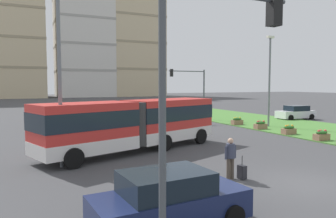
% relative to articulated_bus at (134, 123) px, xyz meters
% --- Properties ---
extents(ground_plane, '(260.00, 260.00, 0.00)m').
position_rel_articulated_bus_xyz_m(ground_plane, '(4.13, -8.92, -1.65)').
color(ground_plane, '#424244').
extents(grass_median, '(10.00, 70.00, 0.08)m').
position_rel_articulated_bus_xyz_m(grass_median, '(17.37, 1.08, -1.61)').
color(grass_median, '#4C8438').
rests_on(grass_median, ground_plane).
extents(articulated_bus, '(11.90, 6.37, 3.00)m').
position_rel_articulated_bus_xyz_m(articulated_bus, '(0.00, 0.00, 0.00)').
color(articulated_bus, red).
rests_on(articulated_bus, ground).
extents(car_white_van, '(4.47, 2.18, 1.58)m').
position_rel_articulated_bus_xyz_m(car_white_van, '(22.40, 9.21, -0.90)').
color(car_white_van, silver).
rests_on(car_white_van, ground).
extents(car_maroon_sedan, '(4.52, 2.28, 1.58)m').
position_rel_articulated_bus_xyz_m(car_maroon_sedan, '(-1.91, 13.26, -0.90)').
color(car_maroon_sedan, maroon).
rests_on(car_maroon_sedan, ground).
extents(car_navy_sedan, '(4.52, 2.27, 1.58)m').
position_rel_articulated_bus_xyz_m(car_navy_sedan, '(-2.41, -10.18, -0.90)').
color(car_navy_sedan, '#19234C').
rests_on(car_navy_sedan, ground).
extents(pedestrian_crossing, '(0.58, 0.36, 1.74)m').
position_rel_articulated_bus_xyz_m(pedestrian_crossing, '(1.80, -7.13, -0.65)').
color(pedestrian_crossing, '#4C4238').
rests_on(pedestrian_crossing, ground).
extents(rolling_suitcase, '(0.27, 0.38, 0.97)m').
position_rel_articulated_bus_xyz_m(rolling_suitcase, '(2.25, -7.33, -1.34)').
color(rolling_suitcase, '#232328').
rests_on(rolling_suitcase, ground).
extents(flower_planter_2, '(1.10, 0.56, 0.74)m').
position_rel_articulated_bus_xyz_m(flower_planter_2, '(12.97, -2.23, -1.23)').
color(flower_planter_2, '#937051').
rests_on(flower_planter_2, grass_median).
extents(flower_planter_3, '(1.10, 0.56, 0.74)m').
position_rel_articulated_bus_xyz_m(flower_planter_3, '(12.97, 0.80, -1.23)').
color(flower_planter_3, '#937051').
rests_on(flower_planter_3, grass_median).
extents(flower_planter_4, '(1.10, 0.56, 0.74)m').
position_rel_articulated_bus_xyz_m(flower_planter_4, '(12.97, 4.09, -1.23)').
color(flower_planter_4, '#937051').
rests_on(flower_planter_4, grass_median).
extents(flower_planter_5, '(1.10, 0.56, 0.74)m').
position_rel_articulated_bus_xyz_m(flower_planter_5, '(12.97, 7.46, -1.23)').
color(flower_planter_5, '#937051').
rests_on(flower_planter_5, grass_median).
extents(traffic_light_near_left, '(3.33, 0.28, 6.16)m').
position_rel_articulated_bus_xyz_m(traffic_light_near_left, '(-2.34, -11.92, 2.54)').
color(traffic_light_near_left, '#474C51').
rests_on(traffic_light_near_left, ground).
extents(traffic_light_far_right, '(4.38, 0.28, 5.61)m').
position_rel_articulated_bus_xyz_m(traffic_light_far_right, '(11.06, 13.08, 2.27)').
color(traffic_light_far_right, '#474C51').
rests_on(traffic_light_far_right, ground).
extents(streetlight_left, '(0.70, 0.28, 9.19)m').
position_rel_articulated_bus_xyz_m(streetlight_left, '(-4.37, -2.09, 3.39)').
color(streetlight_left, slate).
rests_on(streetlight_left, ground).
extents(streetlight_median, '(0.70, 0.28, 8.39)m').
position_rel_articulated_bus_xyz_m(streetlight_median, '(14.87, 5.22, 2.98)').
color(streetlight_median, slate).
rests_on(streetlight_median, ground).
extents(apartment_tower_westcentre, '(14.73, 19.37, 50.79)m').
position_rel_articulated_bus_xyz_m(apartment_tower_westcentre, '(-6.25, 91.15, 23.76)').
color(apartment_tower_westcentre, beige).
rests_on(apartment_tower_westcentre, ground).
extents(apartment_tower_centre, '(17.45, 18.91, 40.64)m').
position_rel_articulated_bus_xyz_m(apartment_tower_centre, '(13.29, 92.16, 18.69)').
color(apartment_tower_centre, silver).
rests_on(apartment_tower_centre, ground).
extents(apartment_tower_eastcentre, '(19.32, 14.24, 35.34)m').
position_rel_articulated_bus_xyz_m(apartment_tower_eastcentre, '(30.00, 90.05, 16.04)').
color(apartment_tower_eastcentre, beige).
rests_on(apartment_tower_eastcentre, ground).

